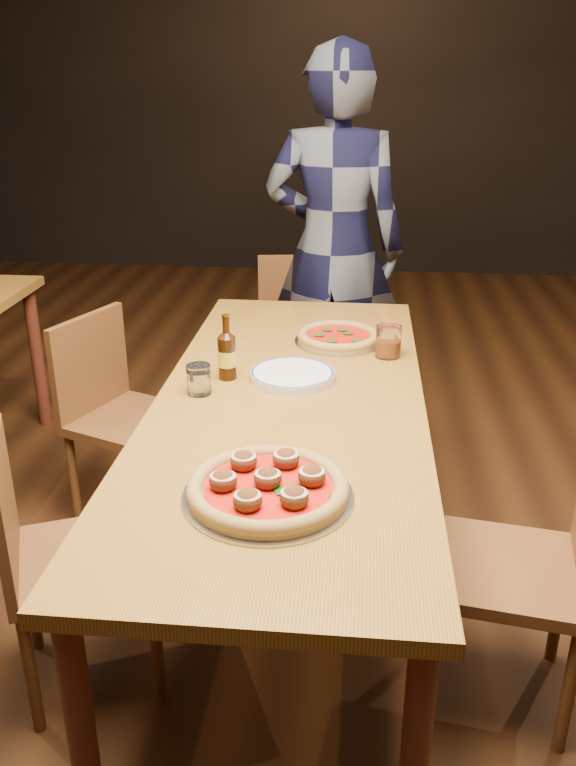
# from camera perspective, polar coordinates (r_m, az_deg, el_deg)

# --- Properties ---
(ground) EXTENTS (9.00, 9.00, 0.00)m
(ground) POSITION_cam_1_polar(r_m,az_deg,el_deg) (2.63, 0.11, -16.27)
(ground) COLOR black
(table_main) EXTENTS (0.80, 2.00, 0.75)m
(table_main) POSITION_cam_1_polar(r_m,az_deg,el_deg) (2.26, 0.13, -2.82)
(table_main) COLOR brown
(table_main) RESTS_ON ground
(chair_main_nw) EXTENTS (0.51, 0.51, 0.83)m
(chair_main_nw) POSITION_cam_1_polar(r_m,az_deg,el_deg) (2.19, -15.42, -12.66)
(chair_main_nw) COLOR #572B16
(chair_main_nw) RESTS_ON ground
(chair_main_sw) EXTENTS (0.51, 0.51, 0.85)m
(chair_main_sw) POSITION_cam_1_polar(r_m,az_deg,el_deg) (2.91, -11.82, -2.72)
(chair_main_sw) COLOR #572B16
(chair_main_sw) RESTS_ON ground
(chair_main_e) EXTENTS (0.45, 0.45, 0.85)m
(chair_main_e) POSITION_cam_1_polar(r_m,az_deg,el_deg) (2.14, 16.51, -13.36)
(chair_main_e) COLOR #572B16
(chair_main_e) RESTS_ON ground
(chair_end) EXTENTS (0.47, 0.47, 0.89)m
(chair_end) POSITION_cam_1_polar(r_m,az_deg,el_deg) (3.47, 1.21, 2.43)
(chair_end) COLOR #572B16
(chair_end) RESTS_ON ground
(pizza_meatball) EXTENTS (0.40, 0.40, 0.07)m
(pizza_meatball) POSITION_cam_1_polar(r_m,az_deg,el_deg) (1.72, -1.55, -7.96)
(pizza_meatball) COLOR #B7B7BF
(pizza_meatball) RESTS_ON table_main
(pizza_margherita) EXTENTS (0.31, 0.31, 0.04)m
(pizza_margherita) POSITION_cam_1_polar(r_m,az_deg,el_deg) (2.68, 3.86, 3.52)
(pizza_margherita) COLOR #B7B7BF
(pizza_margherita) RESTS_ON table_main
(plate_stack) EXTENTS (0.27, 0.27, 0.03)m
(plate_stack) POSITION_cam_1_polar(r_m,az_deg,el_deg) (2.36, 0.33, 0.58)
(plate_stack) COLOR white
(plate_stack) RESTS_ON table_main
(beer_bottle) EXTENTS (0.06, 0.06, 0.21)m
(beer_bottle) POSITION_cam_1_polar(r_m,az_deg,el_deg) (2.35, -4.68, 2.04)
(beer_bottle) COLOR black
(beer_bottle) RESTS_ON table_main
(water_glass) EXTENTS (0.07, 0.07, 0.09)m
(water_glass) POSITION_cam_1_polar(r_m,az_deg,el_deg) (2.26, -6.82, 0.28)
(water_glass) COLOR white
(water_glass) RESTS_ON table_main
(amber_glass) EXTENTS (0.09, 0.09, 0.11)m
(amber_glass) POSITION_cam_1_polar(r_m,az_deg,el_deg) (2.56, 7.68, 3.18)
(amber_glass) COLOR #9F4411
(amber_glass) RESTS_ON table_main
(diner) EXTENTS (0.68, 0.48, 1.78)m
(diner) POSITION_cam_1_polar(r_m,az_deg,el_deg) (3.49, 3.54, 10.14)
(diner) COLOR black
(diner) RESTS_ON ground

